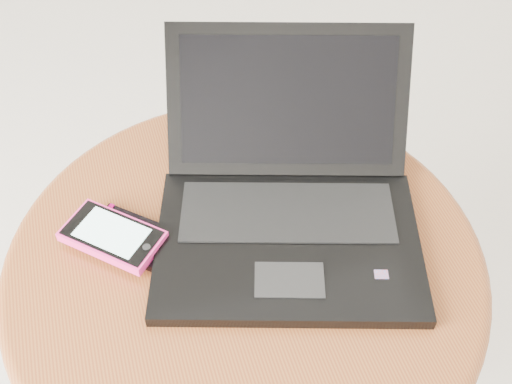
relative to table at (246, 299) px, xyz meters
name	(u,v)px	position (x,y,z in m)	size (l,w,h in m)	color
table	(246,299)	(0.00, 0.00, 0.00)	(0.62, 0.62, 0.49)	brown
laptop	(288,201)	(0.07, 0.04, 0.14)	(0.42, 0.43, 0.19)	black
phone_black	(136,239)	(-0.13, 0.06, 0.11)	(0.14, 0.13, 0.01)	black
phone_pink	(113,236)	(-0.16, 0.06, 0.12)	(0.14, 0.14, 0.02)	#FF2C88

